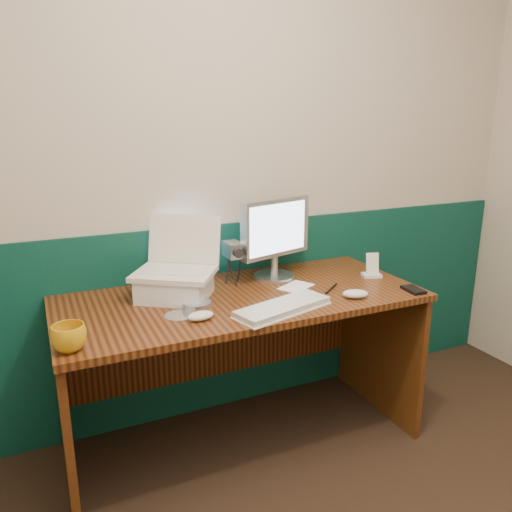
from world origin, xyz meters
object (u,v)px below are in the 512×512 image
desk (243,372)px  mug (69,338)px  laptop (173,245)px  keyboard (283,308)px  camcorder (233,261)px  monitor (274,239)px

desk → mug: bearing=-161.0°
laptop → keyboard: 0.54m
laptop → mug: (-0.46, -0.35, -0.19)m
mug → camcorder: camcorder is taller
monitor → camcorder: monitor is taller
monitor → desk: bearing=-161.3°
desk → laptop: size_ratio=4.81×
laptop → camcorder: bearing=47.5°
laptop → monitor: bearing=41.7°
laptop → monitor: monitor is taller
laptop → mug: laptop is taller
monitor → mug: size_ratio=3.32×
laptop → keyboard: (0.36, -0.33, -0.23)m
keyboard → desk: bearing=93.2°
desk → laptop: 0.68m
mug → camcorder: bearing=28.8°
laptop → mug: bearing=-108.8°
laptop → keyboard: size_ratio=0.80×
monitor → keyboard: (-0.16, -0.40, -0.18)m
desk → keyboard: bearing=-71.2°
laptop → mug: size_ratio=2.83×
monitor → camcorder: 0.23m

